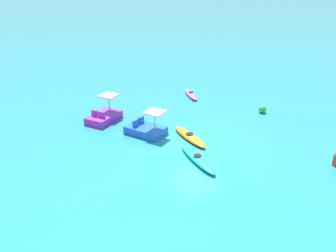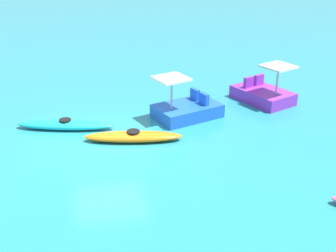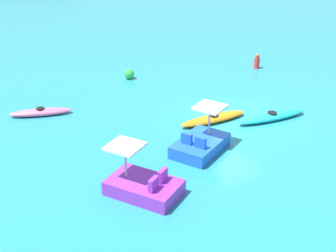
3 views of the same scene
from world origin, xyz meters
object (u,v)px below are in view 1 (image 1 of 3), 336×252
(person_near_shore, at_px, (336,159))
(kayak_pink, at_px, (191,94))
(buoy_green, at_px, (262,109))
(pedal_boat_purple, at_px, (104,116))
(kayak_orange, at_px, (190,136))
(pedal_boat_blue, at_px, (146,129))
(kayak_cyan, at_px, (197,159))

(person_near_shore, bearing_deg, kayak_pink, 176.36)
(buoy_green, bearing_deg, pedal_boat_purple, -118.17)
(kayak_orange, bearing_deg, pedal_boat_blue, -140.37)
(person_near_shore, bearing_deg, kayak_orange, -148.24)
(pedal_boat_purple, bearing_deg, kayak_pink, 93.40)
(buoy_green, bearing_deg, person_near_shore, -21.18)
(kayak_orange, distance_m, kayak_pink, 7.91)
(pedal_boat_purple, height_order, person_near_shore, pedal_boat_purple)
(kayak_cyan, bearing_deg, buoy_green, 106.75)
(buoy_green, bearing_deg, pedal_boat_blue, -102.53)
(kayak_cyan, xyz_separation_m, pedal_boat_blue, (-4.47, -0.44, 0.17))
(pedal_boat_purple, bearing_deg, person_near_shore, 30.33)
(kayak_pink, relative_size, pedal_boat_blue, 1.00)
(pedal_boat_blue, height_order, person_near_shore, pedal_boat_blue)
(kayak_orange, xyz_separation_m, buoy_green, (-0.20, 7.00, 0.12))
(pedal_boat_blue, height_order, buoy_green, pedal_boat_blue)
(pedal_boat_blue, bearing_deg, kayak_pink, 119.60)
(kayak_cyan, xyz_separation_m, pedal_boat_purple, (-7.89, -1.68, 0.17))
(kayak_cyan, height_order, person_near_shore, person_near_shore)
(pedal_boat_blue, relative_size, person_near_shore, 3.17)
(kayak_orange, bearing_deg, kayak_pink, 140.01)
(pedal_boat_blue, relative_size, buoy_green, 5.01)
(kayak_orange, distance_m, buoy_green, 7.01)
(kayak_pink, distance_m, pedal_boat_blue, 7.90)
(pedal_boat_purple, bearing_deg, pedal_boat_blue, 19.96)
(buoy_green, distance_m, person_near_shore, 7.60)
(kayak_cyan, xyz_separation_m, kayak_orange, (-2.31, 1.35, 0.00))
(pedal_boat_blue, distance_m, buoy_green, 9.00)
(buoy_green, relative_size, person_near_shore, 0.63)
(kayak_cyan, bearing_deg, pedal_boat_purple, -167.96)
(kayak_pink, distance_m, pedal_boat_purple, 8.13)
(kayak_orange, relative_size, pedal_boat_blue, 1.19)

